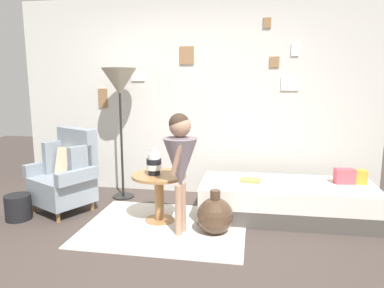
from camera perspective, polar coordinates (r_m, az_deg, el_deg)
The scene contains 14 objects.
ground_plane at distance 3.29m, azimuth -5.73°, elevation -17.68°, with size 12.00×12.00×0.00m, color #423833.
gallery_wall at distance 4.81m, azimuth 0.32°, elevation 7.44°, with size 4.80×0.12×2.60m.
rug at distance 3.88m, azimuth -4.32°, elevation -13.02°, with size 1.68×1.32×0.01m, color silver.
armchair at distance 4.46m, azimuth -19.36°, elevation -4.59°, with size 0.90×0.82×0.97m.
daybed at distance 4.19m, azimuth 14.84°, elevation -8.70°, with size 1.91×0.82×0.40m.
pillow_head at distance 4.37m, azimuth 24.99°, elevation -4.77°, with size 0.18×0.12×0.15m, color orange.
pillow_mid at distance 4.31m, azimuth 23.21°, elevation -4.74°, with size 0.21×0.12×0.17m, color #D64C56.
side_table at distance 3.91m, azimuth -5.28°, elevation -6.94°, with size 0.59×0.59×0.53m.
vase_striped at distance 3.83m, azimuth -6.11°, elevation -3.13°, with size 0.16×0.16×0.29m.
floor_lamp at distance 4.63m, azimuth -11.52°, elevation 9.16°, with size 0.44×0.44×1.68m.
person_child at distance 3.48m, azimuth -1.90°, elevation -2.14°, with size 0.34×0.34×1.22m.
book_on_daybed at distance 4.11m, azimuth 9.33°, elevation -5.75°, with size 0.22×0.16×0.03m, color olive.
demijohn_near at distance 3.67m, azimuth 3.70°, elevation -11.34°, with size 0.37×0.37×0.45m.
magazine_basket at distance 4.46m, azimuth -26.05°, elevation -9.07°, with size 0.28×0.28×0.28m, color black.
Camera 1 is at (0.81, -2.79, 1.53)m, focal length 33.35 mm.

